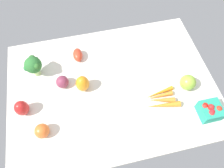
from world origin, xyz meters
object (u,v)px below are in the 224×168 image
berry_basket (210,110)px  roma_tomato (78,55)px  heirloom_tomato_green (188,82)px  red_onion_center (62,82)px  bell_pepper_orange (83,84)px  carrot_bunch (161,100)px  heirloom_tomato_orange (42,131)px  bell_pepper_red (22,108)px  broccoli_head (33,65)px

berry_basket → roma_tomato: size_ratio=1.13×
heirloom_tomato_green → red_onion_center: (-60.32, 14.57, -0.74)cm
bell_pepper_orange → berry_basket: bell_pepper_orange is taller
heirloom_tomato_green → carrot_bunch: bearing=-161.3°
heirloom_tomato_orange → bell_pepper_red: (-8.14, 12.55, 0.98)cm
broccoli_head → roma_tomato: (22.29, 5.51, -5.20)cm
carrot_bunch → broccoli_head: bearing=152.8°
heirloom_tomato_green → carrot_bunch: heirloom_tomato_green is taller
heirloom_tomato_green → berry_basket: 16.61cm
red_onion_center → bell_pepper_orange: bearing=-23.2°
carrot_bunch → roma_tomato: 50.01cm
roma_tomato → red_onion_center: 18.46cm
roma_tomato → carrot_bunch: bearing=47.5°
bell_pepper_red → red_onion_center: bell_pepper_red is taller
carrot_bunch → berry_basket: size_ratio=1.75×
broccoli_head → bell_pepper_red: size_ratio=1.43×
heirloom_tomato_orange → red_onion_center: 25.74cm
bell_pepper_orange → berry_basket: size_ratio=0.99×
heirloom_tomato_green → red_onion_center: bearing=166.4°
heirloom_tomato_green → bell_pepper_red: (-79.89, 4.05, 0.37)cm
heirloom_tomato_green → bell_pepper_orange: size_ratio=0.84×
bell_pepper_orange → red_onion_center: bell_pepper_orange is taller
roma_tomato → berry_basket: bearing=51.9°
heirloom_tomato_green → berry_basket: size_ratio=0.83×
roma_tomato → red_onion_center: bearing=-30.1°
bell_pepper_orange → bell_pepper_red: bell_pepper_orange is taller
broccoli_head → heirloom_tomato_orange: bearing=-88.3°
bell_pepper_orange → carrot_bunch: bell_pepper_orange is taller
broccoli_head → red_onion_center: broccoli_head is taller
bell_pepper_orange → carrot_bunch: (35.72, -15.50, -3.34)cm
broccoli_head → red_onion_center: 16.62cm
heirloom_tomato_orange → carrot_bunch: heirloom_tomato_orange is taller
heirloom_tomato_green → berry_basket: heirloom_tomato_green is taller
heirloom_tomato_green → red_onion_center: size_ratio=1.23×
heirloom_tomato_orange → broccoli_head: bearing=91.7°
broccoli_head → red_onion_center: bearing=-39.0°
red_onion_center → broccoli_head: bearing=141.0°
berry_basket → roma_tomato: berry_basket is taller
heirloom_tomato_green → heirloom_tomato_orange: (-71.74, -8.50, -0.61)cm
carrot_bunch → bell_pepper_red: size_ratio=1.93×
heirloom_tomato_orange → bell_pepper_red: bearing=123.0°
heirloom_tomato_orange → berry_basket: size_ratio=0.70×
berry_basket → roma_tomato: (-54.54, 46.24, -1.19)cm
broccoli_head → carrot_bunch: broccoli_head is taller
carrot_bunch → heirloom_tomato_orange: bearing=-176.5°
berry_basket → bell_pepper_orange: bearing=154.2°
bell_pepper_red → berry_basket: bearing=-13.5°
broccoli_head → berry_basket: size_ratio=1.29×
carrot_bunch → berry_basket: 22.14cm
heirloom_tomato_green → bell_pepper_orange: bearing=168.4°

